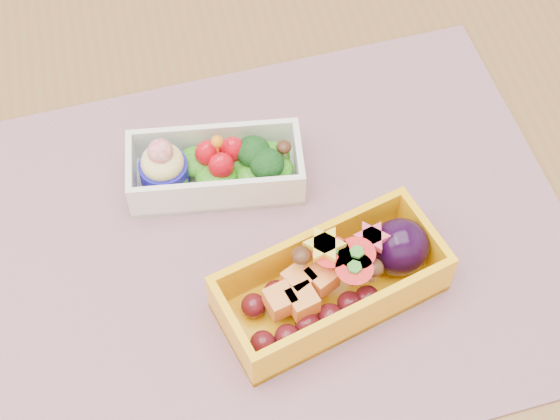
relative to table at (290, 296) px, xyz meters
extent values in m
cube|color=brown|center=(0.00, 0.00, 0.08)|extent=(1.20, 0.80, 0.04)
cube|color=#A06E7C|center=(-0.02, 0.00, 0.10)|extent=(0.51, 0.40, 0.00)
cube|color=white|center=(-0.05, 0.07, 0.12)|extent=(0.15, 0.08, 0.04)
ellipsoid|color=#53B525|center=(-0.05, 0.07, 0.12)|extent=(0.14, 0.07, 0.02)
cylinder|color=#1A15A4|center=(-0.09, 0.07, 0.12)|extent=(0.04, 0.04, 0.03)
sphere|color=red|center=(-0.09, 0.07, 0.15)|extent=(0.02, 0.02, 0.02)
ellipsoid|color=red|center=(-0.05, 0.08, 0.13)|extent=(0.02, 0.02, 0.03)
ellipsoid|color=red|center=(-0.05, 0.06, 0.13)|extent=(0.02, 0.02, 0.03)
ellipsoid|color=red|center=(-0.03, 0.08, 0.13)|extent=(0.02, 0.02, 0.03)
sphere|color=orange|center=(-0.05, 0.07, 0.15)|extent=(0.01, 0.01, 0.01)
ellipsoid|color=black|center=(-0.02, 0.07, 0.13)|extent=(0.03, 0.03, 0.02)
ellipsoid|color=black|center=(-0.01, 0.06, 0.13)|extent=(0.03, 0.03, 0.02)
ellipsoid|color=#3F2111|center=(0.01, 0.07, 0.14)|extent=(0.01, 0.01, 0.01)
cube|color=#FFB00D|center=(0.02, -0.06, 0.12)|extent=(0.19, 0.12, 0.05)
ellipsoid|color=#4F0E15|center=(-0.02, -0.07, 0.12)|extent=(0.10, 0.07, 0.02)
cube|color=orange|center=(-0.01, -0.06, 0.13)|extent=(0.05, 0.05, 0.02)
cone|color=red|center=(0.02, -0.05, 0.14)|extent=(0.04, 0.04, 0.03)
cone|color=red|center=(0.04, -0.05, 0.14)|extent=(0.04, 0.04, 0.03)
cone|color=red|center=(0.03, -0.07, 0.14)|extent=(0.04, 0.04, 0.03)
cylinder|color=yellow|center=(0.01, -0.04, 0.16)|extent=(0.03, 0.03, 0.01)
cylinder|color=#E53F5B|center=(0.05, -0.04, 0.15)|extent=(0.03, 0.03, 0.01)
ellipsoid|color=#3F2111|center=(0.00, -0.05, 0.14)|extent=(0.02, 0.02, 0.01)
ellipsoid|color=#3F2111|center=(0.05, -0.06, 0.14)|extent=(0.02, 0.02, 0.01)
ellipsoid|color=black|center=(0.08, -0.04, 0.13)|extent=(0.05, 0.05, 0.05)
camera|label=1|loc=(-0.09, -0.36, 0.71)|focal=55.80mm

